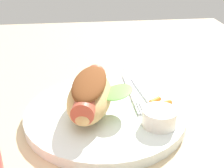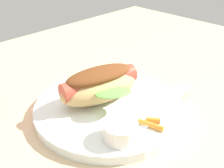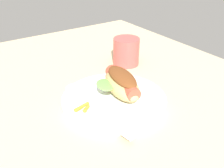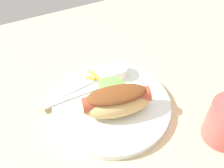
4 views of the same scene
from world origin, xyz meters
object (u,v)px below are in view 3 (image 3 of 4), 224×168
Objects in this scene: knife at (106,121)px; drinking_cup at (126,51)px; plate at (113,99)px; fork at (110,115)px; hot_dog at (122,83)px; sauce_ramekin at (77,92)px; carrot_garnish at (84,108)px.

knife is 1.84× the size of drinking_cup.
fork is (6.27, -5.30, 1.00)cm from plate.
hot_dog is (0.47, 2.24, 3.93)cm from plate.
hot_dog is 3.07× the size of sauce_ramekin.
hot_dog is at bearing 78.13° from plate.
fork is 2.20cm from knife.
hot_dog reaches higher than knife.
plate is at bearing -50.88° from knife.
fork is (5.80, -7.54, -2.93)cm from hot_dog.
sauce_ramekin is at bearing -63.96° from drinking_cup.
fork is 3.82× the size of carrot_garnish.
knife is (12.34, 0.37, -1.09)cm from sauce_ramekin.
sauce_ramekin is 0.59× the size of drinking_cup.
plate is 6.13× the size of carrot_garnish.
plate is 1.62× the size of knife.
hot_dog is 3.74× the size of carrot_garnish.
knife is at bearing -43.06° from plate.
carrot_garnish is (0.62, -11.01, -2.70)cm from hot_dog.
fork is at bearing -40.18° from plate.
sauce_ramekin is 11.31cm from fork.
plate is 1.64× the size of hot_dog.
carrot_garnish reaches higher than knife.
sauce_ramekin reaches higher than fork.
plate is at bearing 57.35° from sauce_ramekin.
hot_dog is 11.35cm from carrot_garnish.
knife is (7.10, -9.32, -2.95)cm from hot_dog.
hot_dog reaches higher than plate.
carrot_garnish is (-6.48, -1.69, 0.25)cm from knife.
plate is at bearing 90.06° from hot_dog.
plate is 10.41cm from knife.
knife is (1.30, -1.78, -0.02)cm from fork.
hot_dog is at bearing -53.48° from fork.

